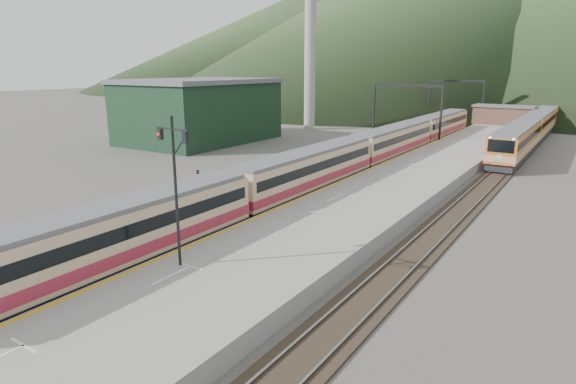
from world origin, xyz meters
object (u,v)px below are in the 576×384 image
Objects in this scene: second_train at (538,125)px; signal_mast at (175,177)px; main_train at (358,156)px; worker at (56,244)px.

second_train is 64.66m from signal_mast.
signal_mast is (3.26, -26.83, 3.44)m from main_train.
signal_mast reaches higher than second_train.
main_train is 38.95m from second_train.
second_train reaches higher than main_train.
second_train is at bearing 72.83° from main_train.
signal_mast is 4.55× the size of worker.
main_train is 27.25m from signal_mast.
main_train is at bearing -79.15° from worker.
worker is at bearing -170.94° from signal_mast.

